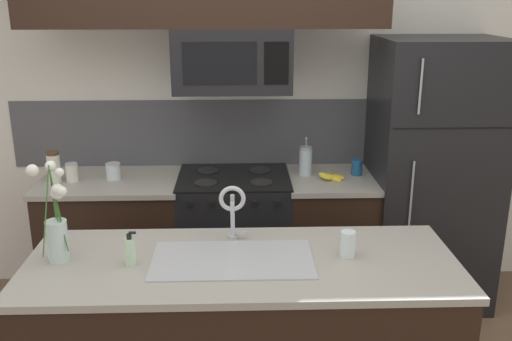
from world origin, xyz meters
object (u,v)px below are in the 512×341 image
at_px(storage_jar_short, 113,171).
at_px(sink_faucet, 233,206).
at_px(coffee_tin, 357,167).
at_px(flower_vase, 57,229).
at_px(refrigerator, 430,174).
at_px(storage_jar_medium, 72,172).
at_px(french_press, 306,161).
at_px(storage_jar_tall, 54,167).
at_px(banana_bunch, 332,177).
at_px(dish_soap_bottle, 130,251).
at_px(microwave, 232,60).
at_px(drinking_glass, 348,244).
at_px(stove_range, 235,239).

relative_size(storage_jar_short, sink_faucet, 0.36).
distance_m(coffee_tin, flower_vase, 2.10).
bearing_deg(refrigerator, storage_jar_medium, -178.78).
relative_size(french_press, coffee_tin, 2.43).
height_order(storage_jar_tall, banana_bunch, storage_jar_tall).
bearing_deg(storage_jar_tall, refrigerator, 1.30).
distance_m(storage_jar_short, dish_soap_bottle, 1.33).
distance_m(sink_faucet, dish_soap_bottle, 0.54).
distance_m(storage_jar_tall, storage_jar_medium, 0.12).
relative_size(microwave, coffee_tin, 6.77).
distance_m(storage_jar_medium, drinking_glass, 2.02).
relative_size(storage_jar_short, flower_vase, 0.22).
xyz_separation_m(microwave, coffee_tin, (0.85, 0.07, -0.74)).
relative_size(coffee_tin, drinking_glass, 0.87).
relative_size(coffee_tin, dish_soap_bottle, 0.67).
bearing_deg(coffee_tin, drinking_glass, -103.37).
xyz_separation_m(storage_jar_tall, banana_bunch, (1.85, -0.02, -0.08)).
distance_m(refrigerator, coffee_tin, 0.51).
bearing_deg(dish_soap_bottle, banana_bunch, 47.02).
distance_m(dish_soap_bottle, drinking_glass, 1.02).
height_order(stove_range, storage_jar_tall, storage_jar_tall).
distance_m(storage_jar_tall, dish_soap_bottle, 1.43).
distance_m(french_press, coffee_tin, 0.36).
distance_m(storage_jar_tall, french_press, 1.69).
relative_size(refrigerator, dish_soap_bottle, 11.17).
bearing_deg(stove_range, coffee_tin, 3.37).
bearing_deg(storage_jar_medium, microwave, 0.58).
xyz_separation_m(french_press, flower_vase, (-1.31, -1.29, 0.06)).
height_order(drinking_glass, flower_vase, flower_vase).
height_order(storage_jar_medium, banana_bunch, storage_jar_medium).
bearing_deg(storage_jar_short, french_press, 2.33).
bearing_deg(microwave, storage_jar_tall, -179.19).
height_order(storage_jar_tall, storage_jar_short, storage_jar_tall).
xyz_separation_m(refrigerator, storage_jar_medium, (-2.44, -0.05, 0.05)).
height_order(coffee_tin, sink_faucet, sink_faucet).
xyz_separation_m(refrigerator, coffee_tin, (-0.51, 0.03, 0.04)).
bearing_deg(banana_bunch, storage_jar_tall, 179.27).
distance_m(banana_bunch, french_press, 0.22).
bearing_deg(flower_vase, stove_range, 56.47).
bearing_deg(flower_vase, dish_soap_bottle, -8.52).
xyz_separation_m(storage_jar_medium, banana_bunch, (1.74, -0.03, -0.04)).
bearing_deg(storage_jar_medium, stove_range, 1.69).
height_order(stove_range, sink_faucet, sink_faucet).
relative_size(french_press, dish_soap_bottle, 1.62).
distance_m(coffee_tin, drinking_glass, 1.31).
bearing_deg(coffee_tin, french_press, 178.39).
bearing_deg(microwave, dish_soap_bottle, -110.57).
xyz_separation_m(sink_faucet, drinking_glass, (0.55, -0.18, -0.13)).
bearing_deg(banana_bunch, french_press, 143.85).
distance_m(refrigerator, french_press, 0.87).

